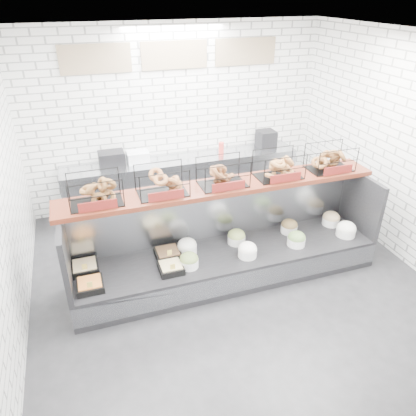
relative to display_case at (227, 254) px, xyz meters
name	(u,v)px	position (x,y,z in m)	size (l,w,h in m)	color
ground	(235,289)	(-0.01, -0.34, -0.33)	(5.50, 5.50, 0.00)	black
room_shell	(221,120)	(-0.01, 0.26, 1.73)	(5.02, 5.51, 3.01)	white
display_case	(227,254)	(0.00, 0.00, 0.00)	(4.00, 0.90, 1.20)	black
bagel_shelf	(223,176)	(-0.01, 0.17, 1.06)	(4.10, 0.50, 0.40)	#42170E
prep_counter	(183,181)	(-0.01, 2.09, 0.14)	(4.00, 0.60, 1.20)	#93969B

